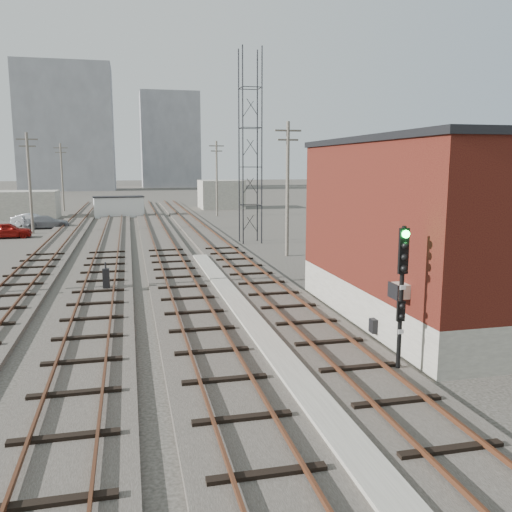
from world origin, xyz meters
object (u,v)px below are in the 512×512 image
object	(u,v)px
signal_mast	(402,287)
car_red	(7,230)
car_grey	(46,222)
switch_stand	(106,279)
site_trailer	(119,207)
car_silver	(32,220)

from	to	relation	value
signal_mast	car_red	xyz separation A→B (m)	(-17.79, 35.43, -1.99)
car_grey	car_red	bearing A→B (deg)	154.13
car_grey	switch_stand	bearing A→B (deg)	-175.43
switch_stand	car_red	distance (m)	24.16
site_trailer	car_grey	xyz separation A→B (m)	(-6.80, -10.50, -0.62)
car_red	signal_mast	bearing A→B (deg)	-158.77
site_trailer	car_grey	distance (m)	12.52
signal_mast	car_grey	world-z (taller)	signal_mast
car_red	car_silver	size ratio (longest dim) A/B	1.02
site_trailer	signal_mast	bearing A→B (deg)	-85.86
signal_mast	site_trailer	xyz separation A→B (m)	(-8.83, 52.82, -1.41)
car_red	car_silver	world-z (taller)	car_red
car_silver	signal_mast	bearing A→B (deg)	-147.77
signal_mast	car_silver	size ratio (longest dim) A/B	1.15
car_red	car_silver	distance (m)	9.35
signal_mast	switch_stand	bearing A→B (deg)	124.27
switch_stand	car_silver	bearing A→B (deg)	107.04
car_red	car_grey	world-z (taller)	car_red
car_grey	car_silver	bearing A→B (deg)	26.44
car_silver	car_red	bearing A→B (deg)	-171.76
car_silver	car_grey	xyz separation A→B (m)	(1.70, -2.44, -0.00)
car_silver	car_grey	distance (m)	2.98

